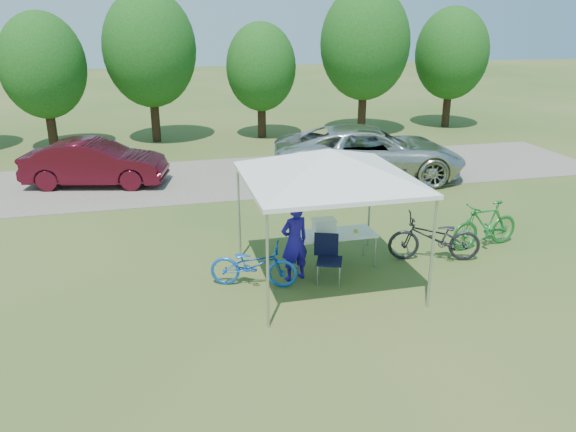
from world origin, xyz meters
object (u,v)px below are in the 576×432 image
object	(u,v)px
folding_table	(333,235)
cooler	(324,227)
bike_dark	(435,238)
minivan	(369,153)
sedan	(95,163)
bike_green	(485,225)
folding_chair	(328,254)
bike_blue	(254,264)
cyclist	(294,241)

from	to	relation	value
folding_table	cooler	bearing A→B (deg)	-180.00
bike_dark	folding_table	bearing A→B (deg)	-80.88
minivan	bike_dark	bearing A→B (deg)	-178.39
cooler	sedan	size ratio (longest dim) A/B	0.11
bike_green	sedan	xyz separation A→B (m)	(-9.05, 7.32, 0.19)
folding_table	sedan	distance (m)	9.16
minivan	sedan	bearing A→B (deg)	91.77
folding_chair	cooler	xyz separation A→B (m)	(0.10, 0.63, 0.34)
bike_blue	bike_dark	world-z (taller)	bike_dark
cyclist	bike_blue	world-z (taller)	cyclist
cooler	sedan	distance (m)	9.05
folding_table	minivan	distance (m)	6.95
folding_chair	cyclist	distance (m)	0.72
bike_blue	folding_chair	bearing A→B (deg)	-73.75
folding_table	minivan	bearing A→B (deg)	62.28
bike_green	folding_chair	bearing A→B (deg)	-87.92
folding_chair	minivan	size ratio (longest dim) A/B	0.16
bike_green	bike_dark	xyz separation A→B (m)	(-1.48, -0.40, -0.02)
cyclist	sedan	size ratio (longest dim) A/B	0.38
cyclist	minivan	size ratio (longest dim) A/B	0.27
folding_chair	bike_dark	world-z (taller)	bike_dark
cyclist	minivan	xyz separation A→B (m)	(4.19, 6.61, 0.04)
folding_chair	bike_blue	size ratio (longest dim) A/B	0.55
cooler	sedan	xyz separation A→B (m)	(-5.13, 7.45, -0.18)
folding_chair	bike_dark	xyz separation A→B (m)	(2.54, 0.36, -0.04)
cyclist	bike_green	distance (m)	4.72
folding_chair	minivan	distance (m)	7.65
folding_table	cooler	size ratio (longest dim) A/B	3.78
folding_table	bike_blue	world-z (taller)	bike_blue
bike_blue	bike_dark	xyz separation A→B (m)	(4.05, 0.27, 0.07)
folding_table	cyclist	bearing A→B (deg)	-154.49
cyclist	bike_green	bearing A→B (deg)	170.82
folding_table	sedan	bearing A→B (deg)	125.59
cooler	folding_chair	bearing A→B (deg)	-99.32
bike_dark	bike_green	bearing A→B (deg)	121.23
minivan	sedan	world-z (taller)	minivan
folding_table	minivan	world-z (taller)	minivan
bike_dark	bike_blue	bearing A→B (deg)	-70.12
folding_chair	cooler	world-z (taller)	cooler
bike_green	bike_dark	size ratio (longest dim) A/B	0.90
folding_table	bike_green	xyz separation A→B (m)	(3.72, 0.13, -0.15)
bike_blue	bike_dark	distance (m)	4.06
folding_table	bike_green	world-z (taller)	bike_green
cyclist	sedan	world-z (taller)	cyclist
folding_chair	bike_green	bearing A→B (deg)	32.37
folding_table	bike_dark	size ratio (longest dim) A/B	0.90
bike_green	sedan	bearing A→B (deg)	-137.58
folding_table	folding_chair	world-z (taller)	folding_chair
folding_table	minivan	xyz separation A→B (m)	(3.23, 6.15, 0.18)
folding_chair	cooler	bearing A→B (deg)	102.35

